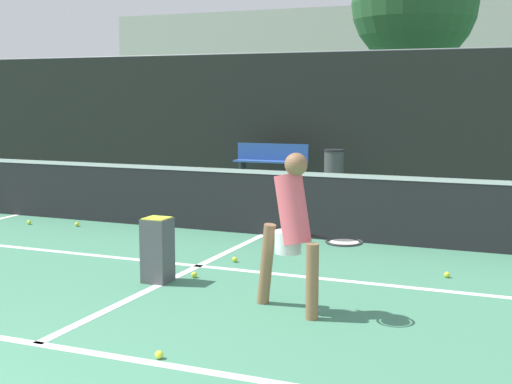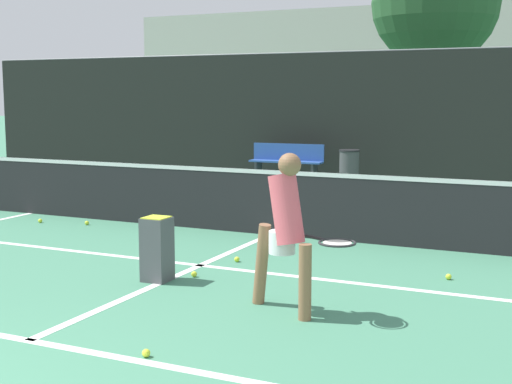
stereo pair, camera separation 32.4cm
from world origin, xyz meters
name	(u,v)px [view 1 (the left image)]	position (x,y,z in m)	size (l,w,h in m)	color
court_baseline_near	(37,344)	(0.00, 2.03, 0.00)	(11.00, 0.10, 0.01)	white
court_service_line	(198,266)	(0.00, 4.93, 0.00)	(8.25, 0.10, 0.01)	white
court_center_mark	(182,274)	(0.00, 4.52, 0.00)	(0.10, 4.98, 0.01)	white
net	(264,200)	(0.00, 7.01, 0.51)	(11.09, 0.09, 1.07)	slate
fence_back	(378,116)	(0.00, 14.22, 1.53)	(24.00, 0.06, 3.07)	black
player_practicing	(293,225)	(1.64, 3.64, 0.83)	(1.17, 0.50, 1.51)	#8C6042
tennis_ball_scattered_2	(194,275)	(0.20, 4.43, 0.03)	(0.07, 0.07, 0.07)	#D1E033
tennis_ball_scattered_4	(77,224)	(-2.93, 6.52, 0.03)	(0.07, 0.07, 0.07)	#D1E033
tennis_ball_scattered_6	(159,355)	(1.09, 2.13, 0.03)	(0.07, 0.07, 0.07)	#D1E033
tennis_ball_scattered_8	(235,259)	(0.32, 5.28, 0.03)	(0.07, 0.07, 0.07)	#D1E033
tennis_ball_scattered_10	(29,222)	(-3.72, 6.36, 0.03)	(0.07, 0.07, 0.07)	#D1E033
tennis_ball_scattered_11	(447,275)	(2.81, 5.51, 0.03)	(0.07, 0.07, 0.07)	#D1E033
ball_hopper	(157,248)	(-0.08, 4.12, 0.37)	(0.28, 0.28, 0.71)	#4C4C51
courtside_bench	(271,160)	(-2.38, 13.40, 0.47)	(1.80, 0.46, 0.86)	#2D519E
trash_bin	(334,167)	(-0.71, 13.05, 0.40)	(0.47, 0.47, 0.80)	#3F3F42
parked_car	(378,149)	(-0.48, 16.46, 0.59)	(1.62, 4.54, 1.39)	#B7B7BC
tree_west	(280,69)	(-6.12, 23.98, 3.03)	(3.00, 3.00, 3.52)	brown
tree_mid	(415,4)	(-0.16, 19.48, 4.72)	(3.76, 3.76, 6.61)	brown
building_far	(466,72)	(0.00, 32.06, 3.09)	(36.00, 2.40, 6.18)	#B2ADA3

